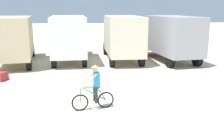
{
  "coord_description": "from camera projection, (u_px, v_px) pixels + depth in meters",
  "views": [
    {
      "loc": [
        -1.41,
        -8.45,
        4.02
      ],
      "look_at": [
        -0.37,
        3.88,
        1.1
      ],
      "focal_mm": 43.2,
      "sensor_mm": 36.0,
      "label": 1
    }
  ],
  "objects": [
    {
      "name": "ground_plane",
      "position": [
        132.0,
        127.0,
        9.23
      ],
      "size": [
        120.0,
        120.0,
        0.0
      ],
      "primitive_type": "plane",
      "color": "beige"
    },
    {
      "name": "box_truck_cream_rv",
      "position": [
        122.0,
        36.0,
        20.27
      ],
      "size": [
        2.56,
        6.81,
        3.35
      ],
      "color": "beige",
      "rests_on": "ground"
    },
    {
      "name": "box_truck_tan_camper",
      "position": [
        14.0,
        38.0,
        19.01
      ],
      "size": [
        3.32,
        7.02,
        3.35
      ],
      "color": "#CCB78E",
      "rests_on": "ground"
    },
    {
      "name": "box_truck_grey_hauler",
      "position": [
        170.0,
        36.0,
        20.15
      ],
      "size": [
        3.33,
        7.02,
        3.35
      ],
      "color": "#9E9EA3",
      "rests_on": "ground"
    },
    {
      "name": "box_truck_white_box",
      "position": [
        69.0,
        36.0,
        20.03
      ],
      "size": [
        2.79,
        6.88,
        3.35
      ],
      "color": "white",
      "rests_on": "ground"
    },
    {
      "name": "cyclist_orange_shirt",
      "position": [
        94.0,
        89.0,
        10.63
      ],
      "size": [
        1.7,
        0.58,
        1.82
      ],
      "color": "black",
      "rests_on": "ground"
    },
    {
      "name": "supply_crate",
      "position": [
        0.0,
        76.0,
        14.97
      ],
      "size": [
        0.9,
        0.88,
        0.47
      ],
      "primitive_type": "cube",
      "rotation": [
        0.0,
        0.0,
        1.21
      ],
      "color": "#9E2D2D",
      "rests_on": "ground"
    }
  ]
}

